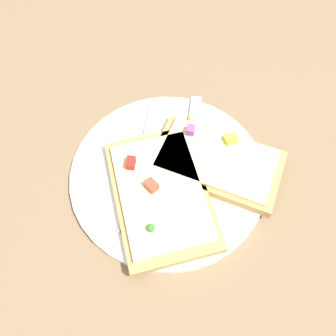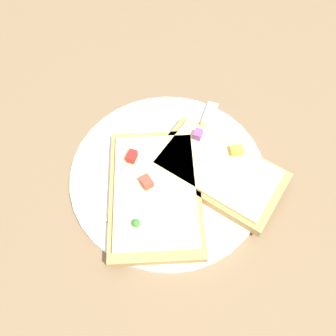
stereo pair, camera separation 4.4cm
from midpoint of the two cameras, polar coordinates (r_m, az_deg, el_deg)
name	(u,v)px [view 1 (the left image)]	position (r m, az deg, el deg)	size (l,w,h in m)	color
ground_plane	(168,176)	(0.46, -2.73, -1.60)	(4.00, 4.00, 0.00)	#7F6647
plate	(168,174)	(0.45, -2.76, -1.24)	(0.27, 0.27, 0.01)	white
fork	(141,169)	(0.45, -7.53, -0.37)	(0.10, 0.20, 0.01)	#B7B7BC
knife	(192,142)	(0.47, 1.46, 4.29)	(0.10, 0.19, 0.01)	#B7B7BC
pizza_slice_main	(161,193)	(0.42, -4.26, -4.72)	(0.21, 0.21, 0.03)	tan
pizza_slice_corner	(217,161)	(0.44, 5.69, 0.89)	(0.18, 0.12, 0.03)	tan
crumb_scatter	(201,152)	(0.46, 3.07, 2.51)	(0.10, 0.18, 0.01)	#C87B4B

